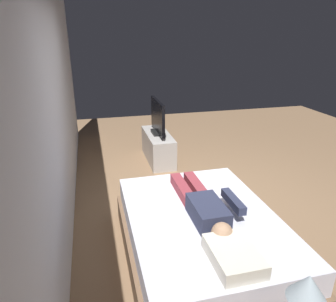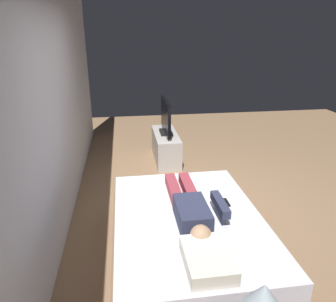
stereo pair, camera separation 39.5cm
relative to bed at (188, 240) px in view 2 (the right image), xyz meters
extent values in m
plane|color=#8C6B4C|center=(0.91, -0.45, -0.26)|extent=(10.00, 10.00, 0.00)
cube|color=silver|center=(1.31, 1.32, 1.14)|extent=(6.40, 0.10, 2.80)
cube|color=brown|center=(0.00, 0.00, -0.11)|extent=(1.99, 1.46, 0.30)
cube|color=white|center=(0.00, 0.00, 0.16)|extent=(1.91, 1.38, 0.24)
cube|color=silver|center=(-0.68, 0.00, 0.34)|extent=(0.48, 0.34, 0.12)
cube|color=#2D334C|center=(-0.10, -0.01, 0.37)|extent=(0.48, 0.28, 0.18)
sphere|color=tan|center=(-0.43, -0.01, 0.37)|extent=(0.18, 0.18, 0.18)
cube|color=#993842|center=(0.44, -0.09, 0.33)|extent=(0.60, 0.11, 0.11)
cube|color=#993842|center=(0.44, 0.07, 0.33)|extent=(0.60, 0.11, 0.11)
cube|color=#2D334C|center=(-0.04, -0.29, 0.41)|extent=(0.40, 0.08, 0.08)
cube|color=black|center=(0.18, -0.43, 0.29)|extent=(0.15, 0.04, 0.02)
cube|color=#B7B2AD|center=(2.70, -0.16, -0.01)|extent=(1.10, 0.40, 0.50)
cube|color=black|center=(2.70, -0.16, 0.26)|extent=(0.32, 0.20, 0.05)
cube|color=black|center=(2.70, -0.16, 0.56)|extent=(0.88, 0.05, 0.54)
cone|color=silver|center=(-1.30, -0.13, 0.60)|extent=(0.22, 0.22, 0.16)
camera|label=1|loc=(-2.40, 0.94, 1.91)|focal=33.33mm
camera|label=2|loc=(-2.48, 0.55, 1.91)|focal=33.33mm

